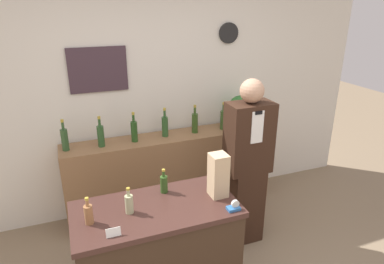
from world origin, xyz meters
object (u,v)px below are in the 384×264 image
shopkeeper (247,165)px  paper_bag (218,175)px  potted_plant (240,110)px  tape_dispenser (234,207)px

shopkeeper → paper_bag: (-0.58, -0.57, 0.29)m
shopkeeper → paper_bag: bearing=-135.5°
potted_plant → paper_bag: bearing=-124.1°
shopkeeper → tape_dispenser: shopkeeper is taller
paper_bag → tape_dispenser: paper_bag is taller
shopkeeper → paper_bag: 0.86m
potted_plant → tape_dispenser: (-0.88, -1.54, -0.15)m
tape_dispenser → potted_plant: bearing=60.4°
shopkeeper → potted_plant: size_ratio=4.49×
tape_dispenser → shopkeeper: bearing=54.6°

